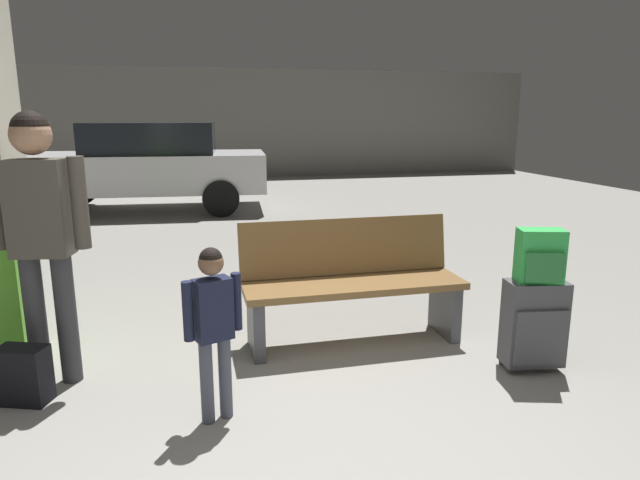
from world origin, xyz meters
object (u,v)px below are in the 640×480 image
bench (352,282)px  backpack_dark_floor (24,375)px  suitcase (534,324)px  adult (40,221)px  parked_car_far (147,164)px  backpack_bright (540,256)px  child (213,316)px

bench → backpack_dark_floor: (-2.11, -0.46, -0.28)m
suitcase → adult: 3.14m
adult → parked_car_far: adult is taller
backpack_bright → backpack_dark_floor: backpack_bright is taller
backpack_bright → backpack_dark_floor: bearing=174.3°
backpack_bright → parked_car_far: 7.62m
suitcase → parked_car_far: (-2.82, 7.08, 0.48)m
adult → parked_car_far: 6.53m
backpack_dark_floor → bench: bearing=12.2°
backpack_bright → child: bearing=-176.0°
backpack_bright → parked_car_far: parked_car_far is taller
backpack_dark_floor → parked_car_far: (0.30, 6.77, 0.64)m
backpack_dark_floor → adult: bearing=64.7°
child → parked_car_far: parked_car_far is taller
bench → backpack_bright: bearing=-37.3°
child → adult: size_ratio=0.58×
suitcase → child: child is taller
bench → suitcase: bench is taller
backpack_bright → adult: bearing=169.5°
child → adult: 1.26m
adult → parked_car_far: (0.18, 6.53, -0.22)m
bench → suitcase: (1.01, -0.77, -0.12)m
bench → parked_car_far: bearing=106.0°
adult → backpack_dark_floor: adult is taller
adult → suitcase: bearing=-10.5°
bench → backpack_dark_floor: bench is taller
backpack_dark_floor → parked_car_far: bearing=87.5°
bench → child: child is taller
suitcase → parked_car_far: parked_car_far is taller
suitcase → backpack_dark_floor: 3.14m
child → adult: adult is taller
adult → backpack_dark_floor: 0.91m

